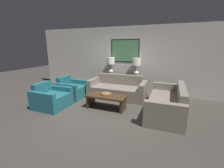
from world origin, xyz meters
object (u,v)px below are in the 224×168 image
(console_table, at_px, (123,84))
(armchair_near_camera, at_px, (51,99))
(coffee_table, at_px, (106,99))
(table_lamp_right, at_px, (136,64))
(decorative_bowl, at_px, (106,94))
(couch_by_back_wall, at_px, (117,90))
(armchair_near_back_wall, at_px, (72,90))
(table_lamp_left, at_px, (111,63))
(couch_by_side, at_px, (167,104))

(console_table, height_order, armchair_near_camera, armchair_near_camera)
(coffee_table, bearing_deg, armchair_near_camera, -162.22)
(table_lamp_right, distance_m, decorative_bowl, 1.96)
(decorative_bowl, bearing_deg, couch_by_back_wall, 90.64)
(coffee_table, xyz_separation_m, armchair_near_camera, (-1.66, -0.53, -0.04))
(decorative_bowl, height_order, armchair_near_camera, armchair_near_camera)
(couch_by_back_wall, xyz_separation_m, coffee_table, (0.04, -1.13, 0.03))
(console_table, xyz_separation_m, armchair_near_back_wall, (-1.62, -1.26, -0.09))
(table_lamp_left, relative_size, armchair_near_camera, 0.75)
(armchair_near_camera, bearing_deg, console_table, 55.15)
(couch_by_side, xyz_separation_m, coffee_table, (-1.76, -0.33, 0.03))
(table_lamp_right, bearing_deg, console_table, -180.00)
(console_table, relative_size, armchair_near_back_wall, 1.69)
(couch_by_back_wall, relative_size, armchair_near_camera, 2.25)
(console_table, height_order, couch_by_back_wall, couch_by_back_wall)
(console_table, height_order, couch_by_side, couch_by_side)
(table_lamp_left, xyz_separation_m, coffee_table, (0.57, -1.80, -0.88))
(table_lamp_right, distance_m, armchair_near_back_wall, 2.66)
(console_table, height_order, table_lamp_right, table_lamp_right)
(couch_by_side, bearing_deg, table_lamp_left, 147.83)
(console_table, bearing_deg, couch_by_back_wall, -90.00)
(table_lamp_left, height_order, couch_by_side, table_lamp_left)
(table_lamp_left, height_order, armchair_near_back_wall, table_lamp_left)
(couch_by_back_wall, bearing_deg, decorative_bowl, -89.36)
(table_lamp_left, xyz_separation_m, couch_by_side, (2.33, -1.47, -0.91))
(couch_by_side, xyz_separation_m, decorative_bowl, (-1.78, -0.27, 0.16))
(console_table, distance_m, coffee_table, 1.80)
(armchair_near_back_wall, bearing_deg, console_table, 37.96)
(armchair_near_camera, bearing_deg, couch_by_back_wall, 45.70)
(table_lamp_left, height_order, coffee_table, table_lamp_left)
(coffee_table, distance_m, armchair_near_camera, 1.74)
(table_lamp_left, relative_size, decorative_bowl, 2.25)
(couch_by_back_wall, bearing_deg, table_lamp_right, 51.13)
(table_lamp_right, relative_size, armchair_near_camera, 0.75)
(couch_by_side, distance_m, decorative_bowl, 1.81)
(decorative_bowl, distance_m, armchair_near_back_wall, 1.71)
(table_lamp_left, distance_m, armchair_near_camera, 2.73)
(armchair_near_back_wall, bearing_deg, table_lamp_right, 30.36)
(armchair_near_back_wall, bearing_deg, couch_by_side, -3.41)
(coffee_table, xyz_separation_m, decorative_bowl, (-0.02, 0.06, 0.14))
(table_lamp_right, distance_m, couch_by_side, 2.14)
(couch_by_side, bearing_deg, decorative_bowl, -171.34)
(armchair_near_camera, bearing_deg, couch_by_side, 14.12)
(decorative_bowl, bearing_deg, console_table, 90.39)
(console_table, distance_m, couch_by_back_wall, 0.67)
(table_lamp_left, xyz_separation_m, decorative_bowl, (0.55, -1.74, -0.74))
(couch_by_side, relative_size, coffee_table, 1.74)
(couch_by_side, height_order, coffee_table, couch_by_side)
(console_table, bearing_deg, table_lamp_right, 0.00)
(console_table, relative_size, armchair_near_camera, 1.69)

